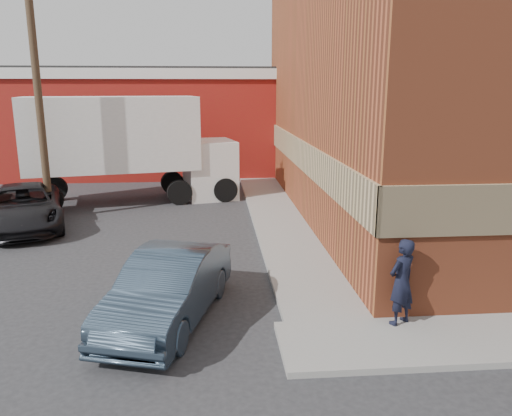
# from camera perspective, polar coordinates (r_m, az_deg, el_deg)

# --- Properties ---
(ground) EXTENTS (90.00, 90.00, 0.00)m
(ground) POSITION_cam_1_polar(r_m,az_deg,el_deg) (10.12, 4.95, -13.35)
(ground) COLOR #28282B
(ground) RESTS_ON ground
(brick_building) EXTENTS (14.25, 18.25, 9.36)m
(brick_building) POSITION_cam_1_polar(r_m,az_deg,el_deg) (20.54, 25.25, 12.60)
(brick_building) COLOR #A14829
(brick_building) RESTS_ON ground
(sidewalk_west) EXTENTS (1.80, 18.00, 0.12)m
(sidewalk_west) POSITION_cam_1_polar(r_m,az_deg,el_deg) (18.57, 2.10, -0.52)
(sidewalk_west) COLOR gray
(sidewalk_west) RESTS_ON ground
(warehouse) EXTENTS (16.30, 8.30, 5.60)m
(warehouse) POSITION_cam_1_polar(r_m,az_deg,el_deg) (29.27, -13.69, 9.71)
(warehouse) COLOR maroon
(warehouse) RESTS_ON ground
(utility_pole) EXTENTS (2.00, 0.26, 9.00)m
(utility_pole) POSITION_cam_1_polar(r_m,az_deg,el_deg) (18.83, -23.74, 12.97)
(utility_pole) COLOR #4C3726
(utility_pole) RESTS_ON ground
(man) EXTENTS (0.74, 0.67, 1.71)m
(man) POSITION_cam_1_polar(r_m,az_deg,el_deg) (9.99, 16.30, -8.11)
(man) COLOR black
(man) RESTS_ON sidewalk_south
(sedan) EXTENTS (2.62, 4.52, 1.41)m
(sedan) POSITION_cam_1_polar(r_m,az_deg,el_deg) (10.19, -9.97, -8.95)
(sedan) COLOR #304051
(sedan) RESTS_ON ground
(suv_a) EXTENTS (3.86, 5.62, 1.43)m
(suv_a) POSITION_cam_1_polar(r_m,az_deg,el_deg) (18.33, -25.04, 0.10)
(suv_a) COLOR black
(suv_a) RESTS_ON ground
(box_truck) EXTENTS (8.95, 4.24, 4.25)m
(box_truck) POSITION_cam_1_polar(r_m,az_deg,el_deg) (20.90, -13.74, 7.34)
(box_truck) COLOR white
(box_truck) RESTS_ON ground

